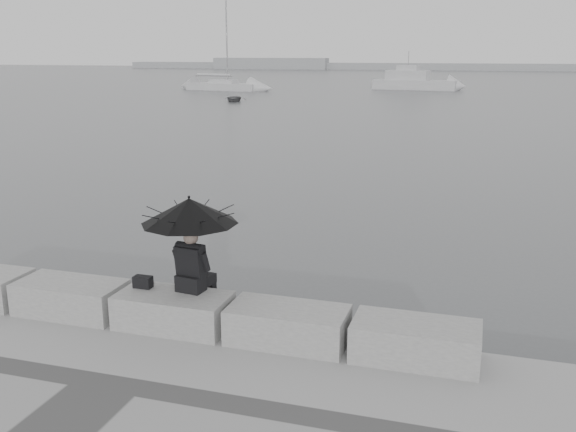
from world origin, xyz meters
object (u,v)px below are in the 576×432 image
(seated_person, at_px, (190,220))
(sailboat_left, at_px, (224,86))
(motor_cruiser, at_px, (416,82))
(dinghy, at_px, (234,99))

(seated_person, relative_size, sailboat_left, 0.11)
(motor_cruiser, relative_size, dinghy, 3.37)
(sailboat_left, distance_m, dinghy, 17.41)
(seated_person, relative_size, motor_cruiser, 0.14)
(sailboat_left, height_order, motor_cruiser, sailboat_left)
(motor_cruiser, bearing_deg, sailboat_left, -150.80)
(motor_cruiser, bearing_deg, seated_person, -77.68)
(seated_person, xyz_separation_m, motor_cruiser, (-4.40, 70.00, -1.15))
(sailboat_left, height_order, dinghy, sailboat_left)
(dinghy, bearing_deg, motor_cruiser, 44.55)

